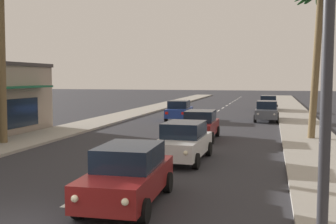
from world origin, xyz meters
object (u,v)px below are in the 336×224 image
object	(u,v)px
sedan_third_in_queue	(184,141)
sedan_parked_nearest_kerb	(268,103)
sedan_lead_at_stop_bar	(128,174)
sedan_fifth_in_queue	(200,125)
sedan_oncoming_far	(179,110)
sedan_parked_mid_kerb	(267,111)
palm_right_second	(318,35)
palm_left_second	(1,37)

from	to	relation	value
sedan_third_in_queue	sedan_parked_nearest_kerb	size ratio (longest dim) A/B	1.00
sedan_lead_at_stop_bar	sedan_fifth_in_queue	world-z (taller)	same
sedan_oncoming_far	sedan_parked_mid_kerb	size ratio (longest dim) A/B	1.01
sedan_parked_mid_kerb	sedan_parked_nearest_kerb	bearing A→B (deg)	89.74
sedan_lead_at_stop_bar	sedan_parked_mid_kerb	size ratio (longest dim) A/B	1.01
sedan_fifth_in_queue	sedan_parked_nearest_kerb	xyz separation A→B (m)	(3.72, 21.86, 0.00)
sedan_third_in_queue	sedan_parked_nearest_kerb	distance (m)	28.38
sedan_third_in_queue	sedan_parked_mid_kerb	xyz separation A→B (m)	(3.31, 17.63, 0.00)
sedan_parked_mid_kerb	palm_right_second	bearing A→B (deg)	-74.47
sedan_fifth_in_queue	sedan_parked_mid_kerb	xyz separation A→B (m)	(3.67, 11.31, 0.00)
sedan_lead_at_stop_bar	sedan_third_in_queue	size ratio (longest dim) A/B	1.00
sedan_fifth_in_queue	sedan_oncoming_far	distance (m)	10.79
sedan_lead_at_stop_bar	sedan_third_in_queue	distance (m)	6.33
palm_left_second	palm_right_second	distance (m)	17.28
sedan_oncoming_far	palm_left_second	bearing A→B (deg)	-112.78
sedan_lead_at_stop_bar	palm_right_second	world-z (taller)	palm_right_second
sedan_fifth_in_queue	sedan_parked_mid_kerb	size ratio (longest dim) A/B	1.00
palm_left_second	sedan_third_in_queue	bearing A→B (deg)	-9.38
sedan_oncoming_far	palm_right_second	size ratio (longest dim) A/B	0.51
sedan_third_in_queue	sedan_parked_mid_kerb	size ratio (longest dim) A/B	1.00
sedan_oncoming_far	palm_left_second	distance (m)	16.80
sedan_lead_at_stop_bar	palm_right_second	distance (m)	16.06
sedan_parked_mid_kerb	palm_left_second	distance (m)	21.42
sedan_lead_at_stop_bar	sedan_fifth_in_queue	bearing A→B (deg)	90.46
sedan_third_in_queue	palm_left_second	world-z (taller)	palm_left_second
sedan_parked_mid_kerb	palm_left_second	bearing A→B (deg)	-130.14
sedan_parked_nearest_kerb	palm_left_second	size ratio (longest dim) A/B	0.51
sedan_fifth_in_queue	sedan_parked_mid_kerb	world-z (taller)	same
sedan_lead_at_stop_bar	sedan_parked_mid_kerb	world-z (taller)	same
sedan_parked_nearest_kerb	sedan_parked_mid_kerb	size ratio (longest dim) A/B	1.00
sedan_lead_at_stop_bar	sedan_oncoming_far	distance (m)	23.12
sedan_parked_nearest_kerb	palm_right_second	distance (m)	21.48
sedan_oncoming_far	sedan_lead_at_stop_bar	bearing A→B (deg)	-80.92
sedan_lead_at_stop_bar	palm_right_second	xyz separation A→B (m)	(6.39, 13.82, 5.12)
sedan_third_in_queue	sedan_parked_mid_kerb	distance (m)	17.94
sedan_fifth_in_queue	palm_left_second	xyz separation A→B (m)	(-9.78, -4.64, 4.85)
sedan_lead_at_stop_bar	sedan_fifth_in_queue	xyz separation A→B (m)	(-0.10, 12.64, 0.00)
sedan_lead_at_stop_bar	palm_left_second	world-z (taller)	palm_left_second
sedan_oncoming_far	palm_right_second	xyz separation A→B (m)	(10.03, -9.01, 5.12)
palm_left_second	palm_right_second	bearing A→B (deg)	19.71
sedan_fifth_in_queue	palm_right_second	distance (m)	8.35
sedan_parked_nearest_kerb	palm_right_second	bearing A→B (deg)	-82.38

